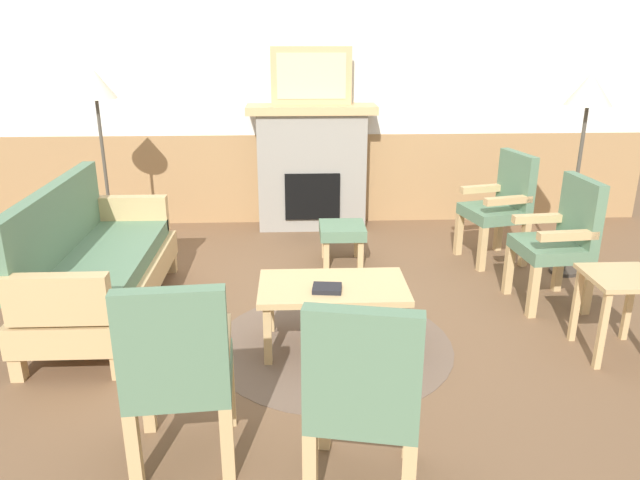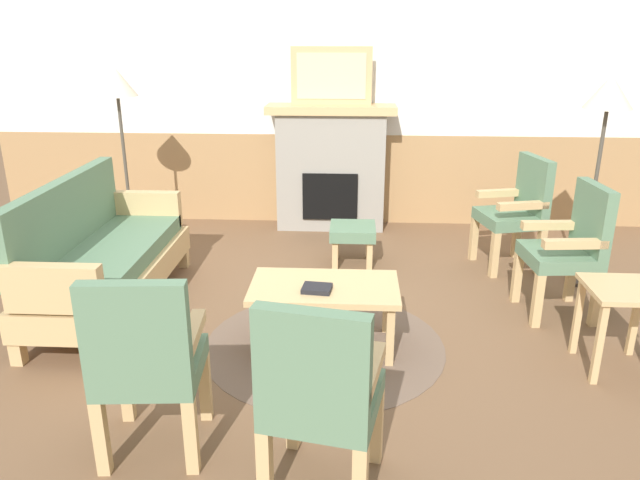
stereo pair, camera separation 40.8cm
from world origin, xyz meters
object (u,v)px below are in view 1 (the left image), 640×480
Objects in this scene: couch at (96,266)px; book_on_table at (327,288)px; fireplace at (312,166)px; armchair_front_center at (178,366)px; framed_picture at (311,76)px; footstool at (342,233)px; armchair_front_left at (363,390)px; armchair_near_fireplace at (561,236)px; armchair_by_window_left at (502,202)px; side_table at (621,292)px; coffee_table at (333,292)px; floor_lamp_by_chairs at (588,103)px; floor_lamp_by_couch at (96,96)px.

book_on_table is (1.62, -0.59, 0.06)m from couch.
fireplace is 1.33× the size of armchair_front_center.
fireplace is 1.62× the size of framed_picture.
fireplace is at bearing 51.97° from couch.
footstool is 0.41× the size of armchair_front_left.
armchair_near_fireplace is (1.80, -1.96, -1.02)m from framed_picture.
book_on_table is at bearing -20.07° from couch.
armchair_by_window_left is 1.72m from side_table.
armchair_front_left is at bearing -118.40° from armchair_by_window_left.
couch reaches higher than coffee_table.
book_on_table is at bearing -159.07° from armchair_near_fireplace.
armchair_front_left is (-1.70, -1.94, 0.00)m from armchair_near_fireplace.
book_on_table is at bearing 54.30° from armchair_front_center.
armchair_by_window_left is at bearing 47.99° from armchair_front_center.
floor_lamp_by_chairs is at bearing -35.73° from armchair_by_window_left.
armchair_front_center is 3.30m from floor_lamp_by_couch.
book_on_table is at bearing -149.18° from floor_lamp_by_chairs.
armchair_front_center is at bearing 164.63° from armchair_front_left.
armchair_near_fireplace is 1.00× the size of armchair_front_left.
coffee_table is at bearing 174.32° from side_table.
couch is 3.95m from floor_lamp_by_chairs.
fireplace is at bearing 91.55° from armchair_front_left.
floor_lamp_by_couch reaches higher than book_on_table.
footstool is 0.41× the size of armchair_by_window_left.
couch is 2.53m from armchair_front_left.
side_table is at bearing -28.20° from floor_lamp_by_couch.
book_on_table is (-0.04, -0.09, 0.07)m from coffee_table.
footstool is at bearing 82.04° from book_on_table.
couch is at bearing 168.89° from side_table.
book_on_table is at bearing -89.64° from fireplace.
book_on_table reaches higher than footstool.
coffee_table is (1.67, -0.50, -0.01)m from couch.
fireplace is 0.77× the size of floor_lamp_by_chairs.
framed_picture is 0.83× the size of coffee_table.
couch reaches higher than side_table.
floor_lamp_by_couch is (-0.28, 1.33, 1.05)m from couch.
book_on_table is 2.88m from floor_lamp_by_couch.
footstool is at bearing 150.21° from armchair_near_fireplace.
armchair_by_window_left is 1.00× the size of armchair_front_left.
floor_lamp_by_chairs reaches higher than armchair_by_window_left.
footstool is 0.24× the size of floor_lamp_by_couch.
armchair_by_window_left is (1.66, -1.03, -0.11)m from fireplace.
framed_picture is at bearing 91.34° from coffee_table.
framed_picture is 0.44× the size of couch.
floor_lamp_by_couch reaches higher than armchair_front_left.
fireplace is 2.67m from floor_lamp_by_chairs.
armchair_front_left is (1.71, -1.85, 0.14)m from couch.
footstool is 2.45m from floor_lamp_by_couch.
side_table reaches higher than coffee_table.
armchair_front_center is at bearing -110.23° from footstool.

